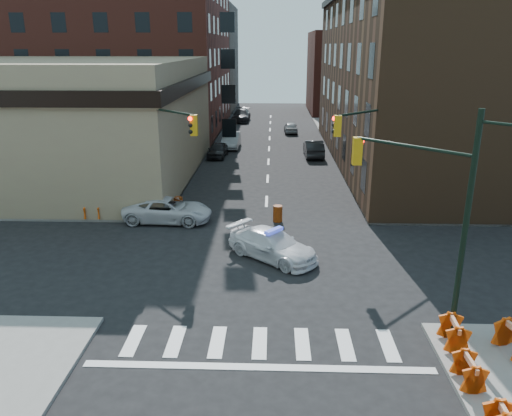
# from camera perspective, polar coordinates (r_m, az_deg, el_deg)

# --- Properties ---
(ground) EXTENTS (140.00, 140.00, 0.00)m
(ground) POSITION_cam_1_polar(r_m,az_deg,el_deg) (24.19, 0.87, -6.31)
(ground) COLOR black
(ground) RESTS_ON ground
(sidewalk_nw) EXTENTS (34.00, 54.50, 0.15)m
(sidewalk_nw) POSITION_cam_1_polar(r_m,az_deg,el_deg) (60.38, -21.04, 7.44)
(sidewalk_nw) COLOR gray
(sidewalk_nw) RESTS_ON ground
(sidewalk_ne) EXTENTS (34.00, 54.50, 0.15)m
(sidewalk_ne) POSITION_cam_1_polar(r_m,az_deg,el_deg) (60.08, 24.24, 7.01)
(sidewalk_ne) COLOR gray
(sidewalk_ne) RESTS_ON ground
(bank_building) EXTENTS (22.00, 22.00, 9.00)m
(bank_building) POSITION_cam_1_polar(r_m,az_deg,el_deg) (42.62, -22.44, 9.35)
(bank_building) COLOR #867257
(bank_building) RESTS_ON ground
(apartment_block) EXTENTS (25.00, 25.00, 24.00)m
(apartment_block) POSITION_cam_1_polar(r_m,az_deg,el_deg) (64.87, -15.87, 19.22)
(apartment_block) COLOR maroon
(apartment_block) RESTS_ON ground
(commercial_row_ne) EXTENTS (14.00, 34.00, 14.00)m
(commercial_row_ne) POSITION_cam_1_polar(r_m,az_deg,el_deg) (46.37, 18.27, 13.52)
(commercial_row_ne) COLOR #49301D
(commercial_row_ne) RESTS_ON ground
(filler_nw) EXTENTS (20.00, 18.00, 16.00)m
(filler_nw) POSITION_cam_1_polar(r_m,az_deg,el_deg) (85.63, -9.46, 16.53)
(filler_nw) COLOR brown
(filler_nw) RESTS_ON ground
(filler_ne) EXTENTS (16.00, 16.00, 12.00)m
(filler_ne) POSITION_cam_1_polar(r_m,az_deg,el_deg) (81.27, 12.02, 14.90)
(filler_ne) COLOR maroon
(filler_ne) RESTS_ON ground
(signal_pole_se) EXTENTS (5.40, 5.27, 8.00)m
(signal_pole_se) POSITION_cam_1_polar(r_m,az_deg,el_deg) (18.25, 19.89, -0.16)
(signal_pole_se) COLOR black
(signal_pole_se) RESTS_ON sidewalk_se
(signal_pole_nw) EXTENTS (3.58, 3.67, 8.00)m
(signal_pole_nw) POSITION_cam_1_polar(r_m,az_deg,el_deg) (28.63, -10.73, 6.39)
(signal_pole_nw) COLOR black
(signal_pole_nw) RESTS_ON sidewalk_nw
(signal_pole_ne) EXTENTS (3.67, 3.58, 8.00)m
(signal_pole_ne) POSITION_cam_1_polar(r_m,az_deg,el_deg) (28.48, 13.03, 6.18)
(signal_pole_ne) COLOR black
(signal_pole_ne) RESTS_ON sidewalk_ne
(tree_ne_near) EXTENTS (3.00, 3.00, 4.85)m
(tree_ne_near) POSITION_cam_1_polar(r_m,az_deg,el_deg) (48.98, 10.47, 10.17)
(tree_ne_near) COLOR black
(tree_ne_near) RESTS_ON sidewalk_ne
(tree_ne_far) EXTENTS (3.00, 3.00, 4.85)m
(tree_ne_far) POSITION_cam_1_polar(r_m,az_deg,el_deg) (56.85, 9.32, 11.29)
(tree_ne_far) COLOR black
(tree_ne_far) RESTS_ON sidewalk_ne
(police_car) EXTENTS (4.97, 4.64, 1.41)m
(police_car) POSITION_cam_1_polar(r_m,az_deg,el_deg) (24.45, 1.91, -4.25)
(police_car) COLOR white
(police_car) RESTS_ON ground
(pickup) EXTENTS (5.28, 2.64, 1.44)m
(pickup) POSITION_cam_1_polar(r_m,az_deg,el_deg) (29.98, -10.05, -0.22)
(pickup) COLOR silver
(pickup) RESTS_ON ground
(parked_car_wnear) EXTENTS (1.84, 4.09, 1.36)m
(parked_car_wnear) POSITION_cam_1_polar(r_m,az_deg,el_deg) (47.04, -4.41, 6.62)
(parked_car_wnear) COLOR black
(parked_car_wnear) RESTS_ON ground
(parked_car_wfar) EXTENTS (1.70, 4.76, 1.56)m
(parked_car_wfar) POSITION_cam_1_polar(r_m,az_deg,el_deg) (51.39, -2.85, 7.75)
(parked_car_wfar) COLOR #919499
(parked_car_wfar) RESTS_ON ground
(parked_car_wdeep) EXTENTS (2.49, 5.77, 1.65)m
(parked_car_wdeep) POSITION_cam_1_polar(r_m,az_deg,el_deg) (69.86, -1.70, 10.55)
(parked_car_wdeep) COLOR black
(parked_car_wdeep) RESTS_ON ground
(parked_car_enear) EXTENTS (1.75, 4.79, 1.57)m
(parked_car_enear) POSITION_cam_1_polar(r_m,az_deg,el_deg) (47.48, 6.60, 6.79)
(parked_car_enear) COLOR black
(parked_car_enear) RESTS_ON ground
(parked_car_efar) EXTENTS (1.64, 3.89, 1.31)m
(parked_car_efar) POSITION_cam_1_polar(r_m,az_deg,el_deg) (60.52, 4.00, 9.18)
(parked_car_efar) COLOR #999DA1
(parked_car_efar) RESTS_ON ground
(pedestrian_a) EXTENTS (0.78, 0.78, 1.82)m
(pedestrian_a) POSITION_cam_1_polar(r_m,az_deg,el_deg) (33.39, -10.02, 2.29)
(pedestrian_a) COLOR black
(pedestrian_a) RESTS_ON sidewalk_nw
(pedestrian_b) EXTENTS (0.99, 0.84, 1.80)m
(pedestrian_b) POSITION_cam_1_polar(r_m,az_deg,el_deg) (31.86, -16.24, 1.05)
(pedestrian_b) COLOR black
(pedestrian_b) RESTS_ON sidewalk_nw
(pedestrian_c) EXTENTS (1.19, 0.91, 1.88)m
(pedestrian_c) POSITION_cam_1_polar(r_m,az_deg,el_deg) (34.66, -18.19, 2.28)
(pedestrian_c) COLOR #212631
(pedestrian_c) RESTS_ON sidewalk_nw
(barrel_road) EXTENTS (0.66, 0.66, 0.98)m
(barrel_road) POSITION_cam_1_polar(r_m,az_deg,el_deg) (29.59, 2.50, -0.65)
(barrel_road) COLOR orange
(barrel_road) RESTS_ON ground
(barrel_bank) EXTENTS (0.63, 0.63, 0.97)m
(barrel_bank) POSITION_cam_1_polar(r_m,az_deg,el_deg) (31.63, -8.86, 0.38)
(barrel_bank) COLOR red
(barrel_bank) RESTS_ON ground
(barricade_se_a) EXTENTS (0.72, 1.31, 0.95)m
(barricade_se_a) POSITION_cam_1_polar(r_m,az_deg,el_deg) (18.84, 21.66, -13.14)
(barricade_se_a) COLOR orange
(barricade_se_a) RESTS_ON sidewalk_se
(barricade_se_c) EXTENTS (0.60, 1.19, 0.89)m
(barricade_se_c) POSITION_cam_1_polar(r_m,az_deg,el_deg) (17.15, 23.14, -16.79)
(barricade_se_c) COLOR red
(barricade_se_c) RESTS_ON sidewalk_se
(barricade_nw_a) EXTENTS (1.23, 0.74, 0.87)m
(barricade_nw_a) POSITION_cam_1_polar(r_m,az_deg,el_deg) (31.72, -12.52, 0.39)
(barricade_nw_a) COLOR #D8560A
(barricade_nw_a) RESTS_ON sidewalk_nw
(barricade_nw_b) EXTENTS (1.12, 0.60, 0.82)m
(barricade_nw_b) POSITION_cam_1_polar(r_m,az_deg,el_deg) (31.16, -18.14, -0.45)
(barricade_nw_b) COLOR #EA610B
(barricade_nw_b) RESTS_ON sidewalk_nw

